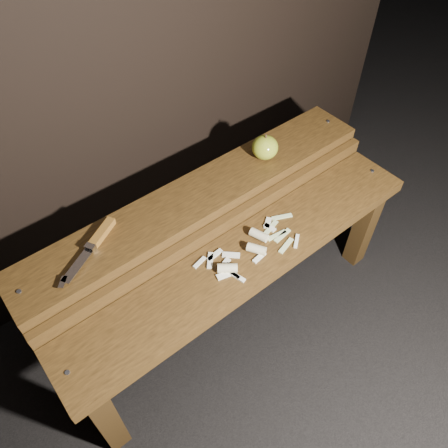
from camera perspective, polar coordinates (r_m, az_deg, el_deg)
ground at (r=1.63m, az=1.35°, el=-11.75°), size 60.00×60.00×0.00m
bench_front_tier at (r=1.31m, az=3.35°, el=-5.91°), size 1.20×0.20×0.42m
bench_rear_tier at (r=1.37m, az=-2.78°, el=1.60°), size 1.20×0.21×0.50m
apple at (r=1.41m, az=5.36°, el=9.93°), size 0.08×0.08×0.09m
knife at (r=1.22m, az=-16.36°, el=-2.10°), size 0.22×0.14×0.02m
apple_scraps at (r=1.25m, az=3.23°, el=-3.40°), size 0.36×0.15×0.03m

